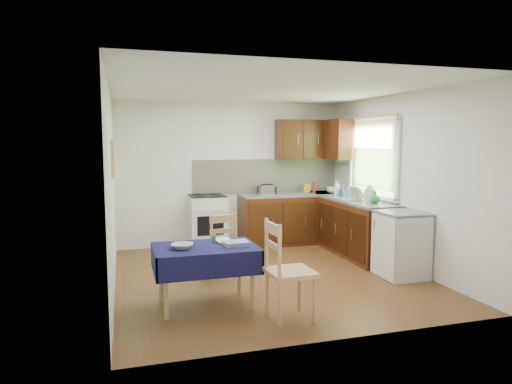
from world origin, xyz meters
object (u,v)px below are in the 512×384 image
object	(u,v)px
dining_table	(205,256)
sandwich_press	(267,189)
chair_far	(219,245)
chair_near	(286,267)
dish_rack	(355,198)
toaster	(267,190)
kettle	(370,194)

from	to	relation	value
dining_table	sandwich_press	size ratio (longest dim) A/B	4.00
chair_far	chair_near	xyz separation A→B (m)	(0.38, -1.44, 0.06)
chair_near	dining_table	bearing A→B (deg)	47.87
chair_near	dish_rack	size ratio (longest dim) A/B	2.23
chair_far	sandwich_press	distance (m)	2.35
chair_near	toaster	distance (m)	3.32
chair_far	kettle	size ratio (longest dim) A/B	3.43
dish_rack	dining_table	bearing A→B (deg)	-128.61
dining_table	kettle	distance (m)	3.05
toaster	chair_near	bearing A→B (deg)	-82.91
toaster	dish_rack	xyz separation A→B (m)	(1.12, -1.04, -0.06)
dining_table	kettle	bearing A→B (deg)	0.51
dining_table	chair_near	size ratio (longest dim) A/B	1.09
chair_near	toaster	bearing A→B (deg)	-16.62
chair_near	kettle	size ratio (longest dim) A/B	3.85
chair_far	chair_near	world-z (taller)	chair_near
kettle	toaster	bearing A→B (deg)	132.06
dining_table	chair_near	bearing A→B (deg)	-63.78
toaster	dish_rack	world-z (taller)	dish_rack
dining_table	kettle	world-z (taller)	kettle
toaster	kettle	bearing A→B (deg)	-26.38
dining_table	chair_far	size ratio (longest dim) A/B	1.23
chair_far	sandwich_press	world-z (taller)	sandwich_press
dining_table	chair_near	distance (m)	0.94
sandwich_press	toaster	bearing A→B (deg)	-111.90
sandwich_press	dish_rack	distance (m)	1.61
dining_table	dish_rack	world-z (taller)	dish_rack
chair_far	dish_rack	world-z (taller)	dish_rack
dining_table	toaster	bearing A→B (deg)	35.38
toaster	chair_far	bearing A→B (deg)	-103.00
dining_table	toaster	xyz separation A→B (m)	(1.54, 2.58, 0.42)
kettle	sandwich_press	bearing A→B (deg)	127.38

